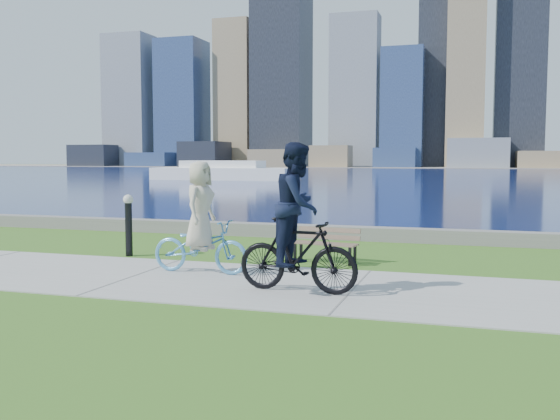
# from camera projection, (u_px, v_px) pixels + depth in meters

# --- Properties ---
(ground) EXTENTS (320.00, 320.00, 0.00)m
(ground) POSITION_uv_depth(u_px,v_px,m) (353.00, 291.00, 10.12)
(ground) COLOR #305B18
(ground) RESTS_ON ground
(concrete_path) EXTENTS (80.00, 3.50, 0.02)m
(concrete_path) POSITION_uv_depth(u_px,v_px,m) (353.00, 290.00, 10.12)
(concrete_path) COLOR gray
(concrete_path) RESTS_ON ground
(seawall) EXTENTS (90.00, 0.50, 0.35)m
(seawall) POSITION_uv_depth(u_px,v_px,m) (398.00, 235.00, 16.00)
(seawall) COLOR slate
(seawall) RESTS_ON ground
(bay_water) EXTENTS (320.00, 131.00, 0.01)m
(bay_water) POSITION_uv_depth(u_px,v_px,m) (460.00, 174.00, 78.57)
(bay_water) COLOR #0C184D
(bay_water) RESTS_ON ground
(far_shore) EXTENTS (320.00, 30.00, 0.12)m
(far_shore) POSITION_uv_depth(u_px,v_px,m) (467.00, 167.00, 133.70)
(far_shore) COLOR gray
(far_shore) RESTS_ON ground
(city_skyline) EXTENTS (180.13, 22.87, 76.00)m
(city_skyline) POSITION_uv_depth(u_px,v_px,m) (466.00, 59.00, 131.43)
(city_skyline) COLOR black
(city_skyline) RESTS_ON ground
(ferry_near) EXTENTS (13.63, 3.90, 1.85)m
(ferry_near) POSITION_uv_depth(u_px,v_px,m) (223.00, 172.00, 59.63)
(ferry_near) COLOR white
(ferry_near) RESTS_ON ground
(park_bench) EXTENTS (1.42, 0.67, 0.71)m
(park_bench) POSITION_uv_depth(u_px,v_px,m) (326.00, 242.00, 12.81)
(park_bench) COLOR black
(park_bench) RESTS_ON ground
(bollard_lamp) EXTENTS (0.22, 0.22, 1.36)m
(bollard_lamp) POSITION_uv_depth(u_px,v_px,m) (129.00, 221.00, 13.61)
(bollard_lamp) COLOR black
(bollard_lamp) RESTS_ON ground
(cyclist_woman) EXTENTS (0.69, 1.89, 2.07)m
(cyclist_woman) POSITION_uv_depth(u_px,v_px,m) (200.00, 232.00, 11.52)
(cyclist_woman) COLOR #5BA7DD
(cyclist_woman) RESTS_ON ground
(cyclist_man) EXTENTS (0.79, 2.01, 2.38)m
(cyclist_man) POSITION_uv_depth(u_px,v_px,m) (298.00, 230.00, 9.84)
(cyclist_man) COLOR black
(cyclist_man) RESTS_ON ground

